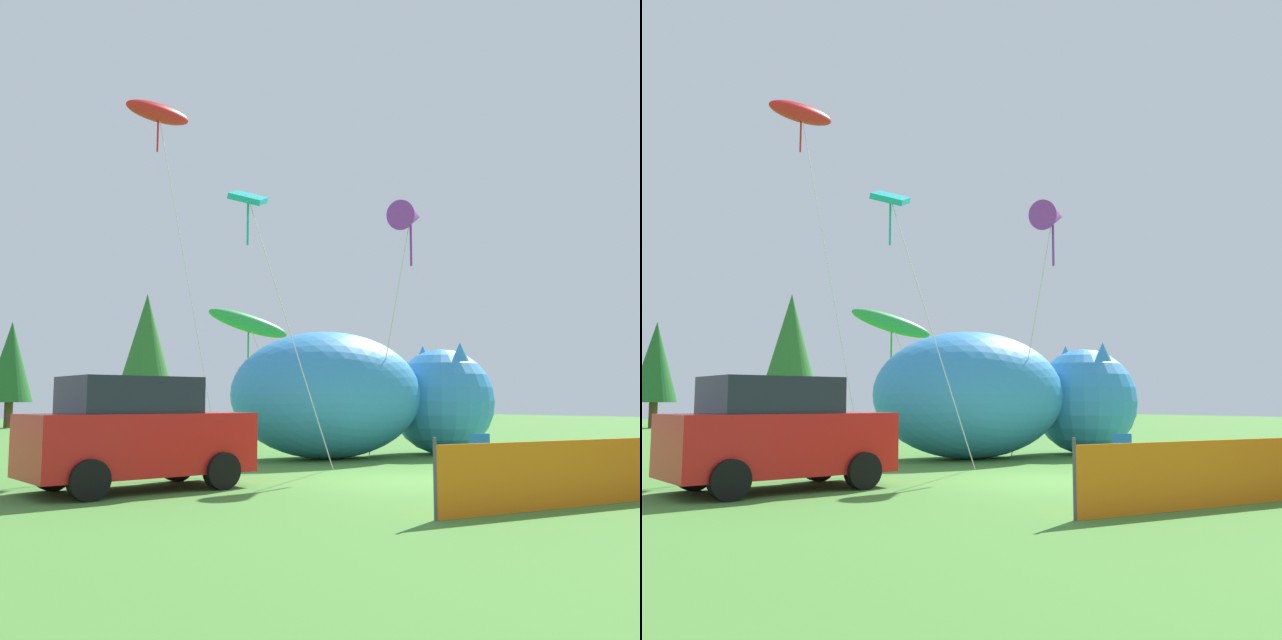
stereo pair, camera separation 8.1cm
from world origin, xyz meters
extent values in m
plane|color=#477F33|center=(0.00, 0.00, 0.00)|extent=(120.00, 120.00, 0.00)
cube|color=red|center=(-4.98, 1.70, 0.82)|extent=(4.03, 1.97, 1.08)
cube|color=#1E232D|center=(-5.18, 1.69, 1.68)|extent=(2.25, 1.73, 0.65)
cylinder|color=black|center=(-3.82, 2.63, 0.33)|extent=(0.68, 0.28, 0.66)
cylinder|color=black|center=(-3.72, 0.92, 0.33)|extent=(0.68, 0.28, 0.66)
cylinder|color=black|center=(-6.25, 2.49, 0.33)|extent=(0.68, 0.28, 0.66)
cylinder|color=black|center=(-6.15, 0.78, 0.33)|extent=(0.68, 0.28, 0.66)
cube|color=#1959A5|center=(2.47, 0.28, 0.45)|extent=(0.61, 0.61, 0.03)
cube|color=#1959A5|center=(2.26, 0.20, 0.66)|extent=(0.19, 0.43, 0.42)
cylinder|color=#A5A5AD|center=(2.58, 0.53, 0.22)|extent=(0.02, 0.02, 0.45)
cylinder|color=#A5A5AD|center=(2.73, 0.16, 0.22)|extent=(0.02, 0.02, 0.45)
cylinder|color=#A5A5AD|center=(2.21, 0.39, 0.22)|extent=(0.02, 0.02, 0.45)
cylinder|color=#A5A5AD|center=(2.35, 0.02, 0.22)|extent=(0.02, 0.02, 0.45)
ellipsoid|color=#338CD8|center=(1.89, 5.32, 1.75)|extent=(6.09, 4.21, 3.50)
ellipsoid|color=white|center=(1.89, 5.32, 0.96)|extent=(3.95, 3.08, 1.58)
sphere|color=#338CD8|center=(5.76, 4.81, 1.58)|extent=(3.15, 3.15, 3.15)
cone|color=#338CD8|center=(5.76, 5.60, 2.84)|extent=(0.88, 0.88, 0.95)
cone|color=#338CD8|center=(5.76, 4.02, 2.84)|extent=(0.88, 0.88, 0.95)
cylinder|color=#4C4C51|center=(-2.97, -3.71, 0.54)|extent=(0.05, 0.05, 1.09)
cylinder|color=silver|center=(-0.16, 4.28, 3.52)|extent=(0.77, 2.86, 7.05)
cube|color=#19B2B2|center=(-0.53, 5.70, 7.04)|extent=(1.28, 1.22, 0.69)
cylinder|color=#19B2B2|center=(-0.53, 5.70, 6.34)|extent=(0.06, 0.06, 1.20)
cylinder|color=silver|center=(2.69, 3.70, 3.15)|extent=(0.57, 2.46, 6.31)
cone|color=purple|center=(2.42, 2.48, 6.30)|extent=(1.66, 1.31, 1.00)
cylinder|color=purple|center=(2.42, 2.48, 5.60)|extent=(0.06, 0.06, 1.20)
cylinder|color=silver|center=(2.81, 9.80, 2.13)|extent=(0.84, 1.93, 4.28)
ellipsoid|color=green|center=(2.41, 10.75, 4.27)|extent=(3.04, 1.26, 1.44)
cylinder|color=green|center=(2.41, 10.75, 3.57)|extent=(0.06, 0.06, 1.20)
cylinder|color=silver|center=(-0.55, 9.43, 5.42)|extent=(1.47, 1.81, 10.85)
ellipsoid|color=red|center=(-1.27, 10.32, 10.84)|extent=(2.56, 1.32, 0.86)
cylinder|color=red|center=(-1.27, 10.32, 10.14)|extent=(0.06, 0.06, 1.20)
cylinder|color=brown|center=(8.43, 35.11, 1.06)|extent=(0.68, 0.68, 2.11)
cone|color=#2D6B2D|center=(8.43, 35.11, 5.49)|extent=(3.71, 3.71, 6.75)
cylinder|color=brown|center=(-0.07, 35.25, 0.76)|extent=(0.49, 0.49, 1.53)
cone|color=#236028|center=(-0.07, 35.25, 3.97)|extent=(2.69, 2.69, 4.89)
camera|label=1|loc=(-9.83, -10.69, 1.57)|focal=40.00mm
camera|label=2|loc=(-9.77, -10.74, 1.57)|focal=40.00mm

